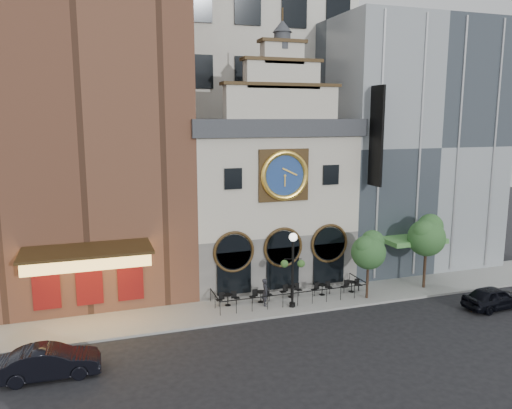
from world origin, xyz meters
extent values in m
plane|color=black|center=(0.00, 0.00, 0.00)|extent=(120.00, 120.00, 0.00)
cube|color=gray|center=(0.00, 2.50, 0.07)|extent=(44.00, 5.00, 0.15)
cube|color=#605E5B|center=(0.00, 8.00, 2.15)|extent=(12.00, 8.00, 4.00)
cube|color=beige|center=(0.00, 8.00, 7.65)|extent=(12.00, 8.00, 7.00)
cube|color=#2D3035|center=(0.00, 8.00, 11.75)|extent=(12.60, 8.60, 1.20)
cube|color=#382610|center=(0.00, 3.92, 8.55)|extent=(3.60, 0.25, 3.60)
cylinder|color=navy|center=(0.00, 3.78, 8.55)|extent=(3.10, 0.12, 3.10)
torus|color=#F5BF48|center=(0.00, 3.70, 8.55)|extent=(3.46, 0.36, 3.46)
cylinder|color=#2D3035|center=(0.00, 4.40, 17.45)|extent=(1.10, 1.10, 1.10)
cone|color=#2D3035|center=(0.00, 4.40, 18.40)|extent=(1.30, 1.30, 0.80)
cube|color=brown|center=(-13.00, 10.00, 12.65)|extent=(14.00, 12.00, 25.00)
cube|color=#FFBF59|center=(-13.00, 2.30, 4.35)|extent=(7.00, 3.40, 0.70)
cube|color=#382610|center=(-13.00, 2.30, 4.80)|extent=(7.40, 3.80, 0.15)
cube|color=maroon|center=(-13.00, 3.95, 2.15)|extent=(5.60, 0.15, 2.60)
cube|color=gray|center=(13.00, 10.00, 10.15)|extent=(14.00, 12.00, 20.00)
cube|color=#509644|center=(10.00, 2.80, 3.45)|extent=(4.50, 2.40, 0.35)
cube|color=black|center=(6.60, 3.00, 11.15)|extent=(0.18, 1.60, 7.00)
cube|color=beige|center=(0.00, 20.00, 20.00)|extent=(20.00, 16.00, 40.00)
cylinder|color=black|center=(-4.38, 2.71, 0.89)|extent=(0.68, 0.68, 0.03)
cylinder|color=black|center=(-4.38, 2.71, 0.52)|extent=(0.06, 0.06, 0.72)
cylinder|color=black|center=(-2.11, 2.56, 0.89)|extent=(0.68, 0.68, 0.03)
cylinder|color=black|center=(-2.11, 2.56, 0.52)|extent=(0.06, 0.06, 0.72)
cylinder|color=black|center=(0.18, 2.82, 0.89)|extent=(0.68, 0.68, 0.03)
cylinder|color=black|center=(0.18, 2.82, 0.52)|extent=(0.06, 0.06, 0.72)
cylinder|color=black|center=(2.42, 2.51, 0.89)|extent=(0.68, 0.68, 0.03)
cylinder|color=black|center=(2.42, 2.51, 0.52)|extent=(0.06, 0.06, 0.72)
cylinder|color=black|center=(4.69, 2.40, 0.89)|extent=(0.68, 0.68, 0.03)
cylinder|color=black|center=(4.69, 2.40, 0.52)|extent=(0.06, 0.06, 0.72)
imported|color=black|center=(12.22, -3.04, 0.75)|extent=(4.52, 2.04, 1.50)
imported|color=black|center=(-14.95, -3.21, 0.78)|extent=(4.76, 1.77, 1.55)
imported|color=black|center=(-2.03, 1.93, 1.07)|extent=(0.62, 0.77, 1.84)
cylinder|color=black|center=(-0.42, 1.13, 2.42)|extent=(0.16, 0.16, 4.53)
cylinder|color=black|center=(-0.42, 1.13, 0.29)|extent=(0.40, 0.40, 0.27)
sphere|color=white|center=(-0.42, 1.13, 4.86)|extent=(0.54, 0.54, 0.54)
sphere|color=#265522|center=(-0.94, 1.29, 3.09)|extent=(0.51, 0.51, 0.51)
sphere|color=#265522|center=(0.10, 0.97, 3.09)|extent=(0.51, 0.51, 0.51)
cylinder|color=#382619|center=(5.10, 1.01, 1.41)|extent=(0.18, 0.18, 2.53)
sphere|color=#255421|center=(5.10, 1.01, 3.40)|extent=(2.35, 2.35, 2.35)
sphere|color=#255421|center=(5.56, 1.28, 4.03)|extent=(1.63, 1.63, 1.63)
sphere|color=#255421|center=(4.74, 0.83, 3.85)|extent=(1.45, 1.45, 1.45)
cylinder|color=#382619|center=(10.22, 1.60, 1.60)|extent=(0.21, 0.21, 2.91)
sphere|color=#295923|center=(10.22, 1.60, 3.89)|extent=(2.70, 2.70, 2.70)
sphere|color=#295923|center=(10.74, 1.91, 4.61)|extent=(1.87, 1.87, 1.87)
sphere|color=#295923|center=(9.81, 1.39, 4.41)|extent=(1.66, 1.66, 1.66)
camera|label=1|loc=(-12.66, -27.67, 12.46)|focal=35.00mm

